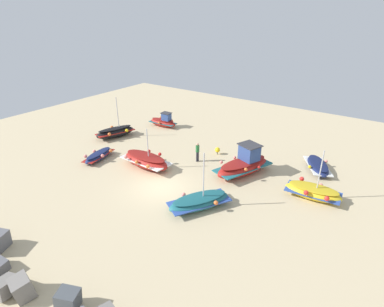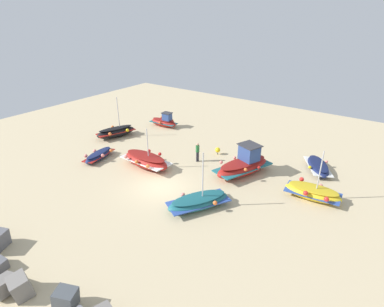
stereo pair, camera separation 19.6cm
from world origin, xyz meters
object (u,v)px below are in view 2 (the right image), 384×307
Objects in this scene: fishing_boat_1 at (164,122)px; fishing_boat_7 at (313,192)px; person_walking at (198,151)px; fishing_boat_2 at (146,160)px; fishing_boat_6 at (99,155)px; fishing_boat_4 at (116,132)px; mooring_buoy_0 at (218,150)px; fishing_boat_0 at (199,202)px; fishing_boat_5 at (318,166)px; fishing_boat_3 at (244,165)px.

fishing_boat_1 is 18.73m from fishing_boat_7.
fishing_boat_1 is at bearing 159.26° from person_walking.
fishing_boat_2 is 4.62m from fishing_boat_6.
fishing_boat_4 is 1.09× the size of fishing_boat_7.
fishing_boat_7 is 9.46m from mooring_buoy_0.
fishing_boat_4 is at bearing -81.19° from fishing_boat_0.
mooring_buoy_0 is at bearing -127.46° from fishing_boat_0.
fishing_boat_6 is (16.37, 8.96, -0.02)m from fishing_boat_5.
mooring_buoy_0 is (-3.63, -5.59, -0.17)m from fishing_boat_2.
fishing_boat_6 is at bearing -136.11° from person_walking.
fishing_boat_6 is at bearing -65.06° from fishing_boat_0.
fishing_boat_0 is 8.55m from mooring_buoy_0.
person_walking is (-8.13, 5.14, 0.43)m from fishing_boat_1.
fishing_boat_7 reaches higher than fishing_boat_1.
fishing_boat_6 is (11.63, 4.97, -0.42)m from fishing_boat_3.
fishing_boat_1 is 5.71m from fishing_boat_4.
mooring_buoy_0 is at bearing 84.50° from person_walking.
fishing_boat_0 is at bearing -45.29° from fishing_boat_1.
fishing_boat_0 is at bearing -43.34° from person_walking.
fishing_boat_6 is at bearing 18.34° from fishing_boat_2.
fishing_boat_4 reaches higher than fishing_boat_2.
fishing_boat_2 is at bearing 9.80° from fishing_boat_7.
fishing_boat_1 is 9.63m from person_walking.
fishing_boat_3 is at bearing -79.85° from fishing_boat_5.
fishing_boat_7 is (-0.82, 4.46, 0.11)m from fishing_boat_5.
person_walking reaches higher than mooring_buoy_0.
fishing_boat_2 is at bearing 94.89° from fishing_boat_6.
mooring_buoy_0 is (-10.80, -2.46, -0.14)m from fishing_boat_4.
mooring_buoy_0 is (3.58, -1.94, -0.35)m from fishing_boat_3.
person_walking is at bearing -94.41° from fishing_boat_5.
fishing_boat_5 is 5.80× the size of mooring_buoy_0.
fishing_boat_5 is 10.00m from person_walking.
fishing_boat_4 reaches higher than fishing_boat_3.
fishing_boat_4 reaches higher than fishing_boat_1.
fishing_boat_6 is 10.61m from mooring_buoy_0.
fishing_boat_6 is 5.17× the size of mooring_buoy_0.
fishing_boat_2 is 1.18× the size of fishing_boat_5.
fishing_boat_4 is (7.17, -3.13, -0.03)m from fishing_boat_2.
fishing_boat_0 reaches higher than mooring_buoy_0.
fishing_boat_3 reaches higher than fishing_boat_1.
fishing_boat_1 is 13.31m from fishing_boat_3.
fishing_boat_7 reaches higher than person_walking.
mooring_buoy_0 is (-8.82, 2.90, -0.14)m from fishing_boat_1.
mooring_buoy_0 is (3.29, -7.90, -0.03)m from fishing_boat_0.
fishing_boat_4 reaches higher than person_walking.
fishing_boat_5 is (-5.03, -9.95, -0.07)m from fishing_boat_0.
fishing_boat_2 is 2.67× the size of person_walking.
fishing_boat_5 is at bearing -6.39° from fishing_boat_1.
fishing_boat_2 is 6.83× the size of mooring_buoy_0.
fishing_boat_0 is 2.64× the size of person_walking.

